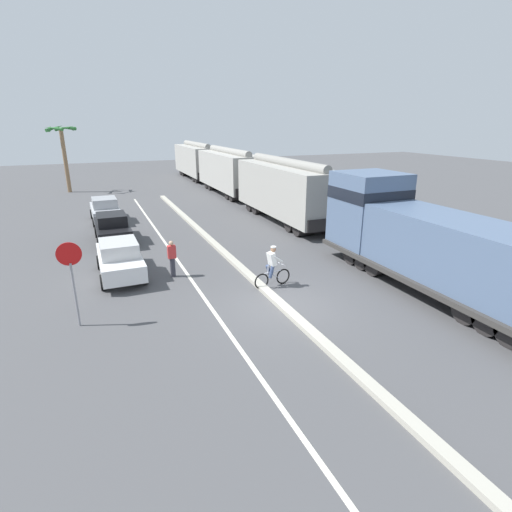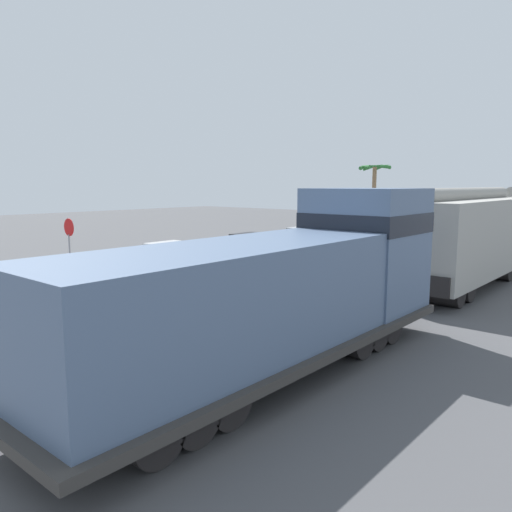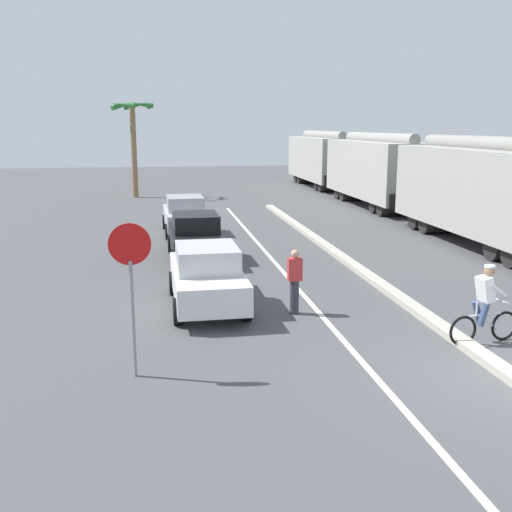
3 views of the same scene
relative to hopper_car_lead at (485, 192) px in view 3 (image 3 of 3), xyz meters
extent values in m
plane|color=#4C4C4F|center=(-6.16, -11.86, -2.08)|extent=(120.00, 120.00, 0.00)
cube|color=#B2AD9E|center=(-6.16, -5.86, -2.00)|extent=(0.36, 36.00, 0.16)
cube|color=silver|center=(-8.56, -5.86, -2.07)|extent=(0.14, 36.00, 0.01)
cube|color=#A2A098|center=(0.00, 0.00, 0.07)|extent=(2.90, 10.40, 3.10)
cylinder|color=gray|center=(0.00, 0.00, 1.80)|extent=(0.60, 9.88, 0.60)
cube|color=black|center=(0.00, 5.25, -1.13)|extent=(2.61, 0.10, 0.70)
cylinder|color=black|center=(0.00, 3.77, -1.63)|extent=(2.46, 0.90, 0.90)
cylinder|color=black|center=(0.00, 2.67, -1.63)|extent=(2.46, 0.90, 0.90)
cube|color=#A9A69F|center=(0.00, 11.60, 0.07)|extent=(2.90, 10.40, 3.10)
cylinder|color=gray|center=(0.00, 11.60, 1.80)|extent=(0.60, 9.88, 0.60)
cube|color=black|center=(0.00, 16.85, -1.13)|extent=(2.61, 0.10, 0.70)
cube|color=black|center=(0.00, 6.35, -1.13)|extent=(2.61, 0.10, 0.70)
cylinder|color=black|center=(0.00, 15.37, -1.63)|extent=(2.46, 0.90, 0.90)
cylinder|color=black|center=(0.00, 14.27, -1.63)|extent=(2.46, 0.90, 0.90)
cylinder|color=black|center=(0.00, 8.93, -1.63)|extent=(2.46, 0.90, 0.90)
cylinder|color=black|center=(0.00, 7.83, -1.63)|extent=(2.46, 0.90, 0.90)
cube|color=#A6A49C|center=(0.00, 23.20, 0.07)|extent=(2.90, 10.40, 3.10)
cylinder|color=gray|center=(0.00, 23.20, 1.80)|extent=(0.60, 9.88, 0.60)
cube|color=black|center=(0.00, 28.45, -1.13)|extent=(2.61, 0.10, 0.70)
cube|color=black|center=(0.00, 17.95, -1.13)|extent=(2.61, 0.10, 0.70)
cylinder|color=black|center=(0.00, 26.97, -1.63)|extent=(2.46, 0.90, 0.90)
cylinder|color=black|center=(0.00, 25.87, -1.63)|extent=(2.46, 0.90, 0.90)
cylinder|color=black|center=(0.00, 20.53, -1.63)|extent=(2.46, 0.90, 0.90)
cylinder|color=black|center=(0.00, 19.43, -1.63)|extent=(2.46, 0.90, 0.90)
cube|color=silver|center=(-11.26, -6.40, -1.41)|extent=(1.75, 4.22, 0.70)
cube|color=beige|center=(-11.26, -6.55, -0.76)|extent=(1.52, 1.92, 0.60)
cube|color=#1E232D|center=(-11.27, -5.55, -0.81)|extent=(1.43, 0.14, 0.51)
cylinder|color=black|center=(-12.09, -5.11, -1.76)|extent=(0.23, 0.64, 0.64)
cylinder|color=black|center=(-10.47, -5.09, -1.76)|extent=(0.23, 0.64, 0.64)
cylinder|color=black|center=(-12.05, -7.71, -1.76)|extent=(0.23, 0.64, 0.64)
cylinder|color=black|center=(-10.44, -7.69, -1.76)|extent=(0.23, 0.64, 0.64)
cube|color=black|center=(-11.17, -0.73, -1.41)|extent=(1.77, 4.23, 0.70)
cube|color=black|center=(-11.17, -0.88, -0.76)|extent=(1.53, 1.92, 0.60)
cube|color=#1E232D|center=(-11.19, 0.12, -0.81)|extent=(1.43, 0.14, 0.51)
cylinder|color=black|center=(-12.00, 0.56, -1.76)|extent=(0.23, 0.64, 0.64)
cylinder|color=black|center=(-10.39, 0.58, -1.76)|extent=(0.23, 0.64, 0.64)
cylinder|color=black|center=(-11.96, -2.05, -1.76)|extent=(0.23, 0.64, 0.64)
cylinder|color=black|center=(-10.35, -2.02, -1.76)|extent=(0.23, 0.64, 0.64)
cube|color=#B7BABF|center=(-11.28, 4.53, -1.41)|extent=(1.82, 4.25, 0.70)
cube|color=#9C9EA2|center=(-11.28, 4.38, -0.76)|extent=(1.55, 1.94, 0.60)
cube|color=#1E232D|center=(-11.31, 5.38, -0.81)|extent=(1.43, 0.16, 0.51)
cylinder|color=black|center=(-12.13, 5.81, -1.76)|extent=(0.24, 0.65, 0.64)
cylinder|color=black|center=(-10.51, 5.85, -1.76)|extent=(0.24, 0.65, 0.64)
cylinder|color=black|center=(-12.05, 3.20, -1.76)|extent=(0.24, 0.65, 0.64)
cylinder|color=black|center=(-10.44, 3.25, -1.76)|extent=(0.24, 0.65, 0.64)
torus|color=black|center=(-5.13, -9.95, -1.75)|extent=(0.66, 0.16, 0.66)
torus|color=black|center=(-6.17, -10.10, -1.75)|extent=(0.66, 0.16, 0.66)
cylinder|color=silver|center=(-5.65, -10.02, -1.45)|extent=(0.79, 0.16, 0.05)
cylinder|color=silver|center=(-5.55, -10.01, -1.63)|extent=(0.48, 0.12, 0.36)
cylinder|color=silver|center=(-5.87, -10.05, -1.30)|extent=(0.04, 0.04, 0.30)
cylinder|color=silver|center=(-5.21, -9.96, -1.20)|extent=(0.11, 0.48, 0.04)
cylinder|color=#38476B|center=(-5.78, -9.94, -1.40)|extent=(0.32, 0.18, 0.52)
cylinder|color=#38476B|center=(-5.75, -10.14, -1.40)|extent=(0.28, 0.18, 0.52)
cube|color=white|center=(-5.70, -10.03, -0.88)|extent=(0.37, 0.38, 0.57)
sphere|color=#9E7051|center=(-5.63, -10.02, -0.49)|extent=(0.22, 0.22, 0.22)
cylinder|color=white|center=(-5.63, -10.02, -0.39)|extent=(0.22, 0.22, 0.05)
cylinder|color=white|center=(-5.53, -9.84, -0.88)|extent=(0.47, 0.16, 0.36)
cylinder|color=white|center=(-5.48, -10.16, -0.88)|extent=(0.47, 0.16, 0.36)
cylinder|color=gray|center=(-12.95, -10.58, -0.98)|extent=(0.07, 0.07, 2.20)
cylinder|color=red|center=(-12.95, -10.56, 0.42)|extent=(0.76, 0.03, 0.76)
cylinder|color=white|center=(-12.95, -10.55, 0.42)|extent=(0.48, 0.02, 0.48)
cylinder|color=#846647|center=(-13.82, 18.44, 0.83)|extent=(0.36, 0.36, 5.80)
cone|color=#2D7033|center=(-12.93, 18.29, 3.78)|extent=(0.61, 1.85, 0.49)
cone|color=#2D7033|center=(-13.50, 19.28, 3.78)|extent=(1.82, 0.94, 0.62)
cone|color=#2D7033|center=(-14.35, 19.16, 3.78)|extent=(1.66, 1.33, 0.73)
cone|color=#2D7033|center=(-14.72, 18.49, 3.78)|extent=(0.42, 1.84, 0.64)
cone|color=#2D7033|center=(-14.35, 17.71, 3.78)|extent=(1.67, 1.32, 0.49)
cone|color=#2D7033|center=(-13.30, 17.70, 3.78)|extent=(1.67, 1.31, 0.43)
cylinder|color=#33333D|center=(-9.18, -7.36, -1.65)|extent=(0.22, 0.22, 0.85)
cube|color=red|center=(-9.18, -7.36, -0.95)|extent=(0.34, 0.22, 0.56)
sphere|color=tan|center=(-9.18, -7.36, -0.56)|extent=(0.20, 0.20, 0.20)
camera|label=1|loc=(-12.13, -23.72, 4.35)|focal=28.00mm
camera|label=2|loc=(6.87, -21.41, 2.23)|focal=35.00mm
camera|label=3|loc=(-12.44, -21.21, 2.48)|focal=42.00mm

